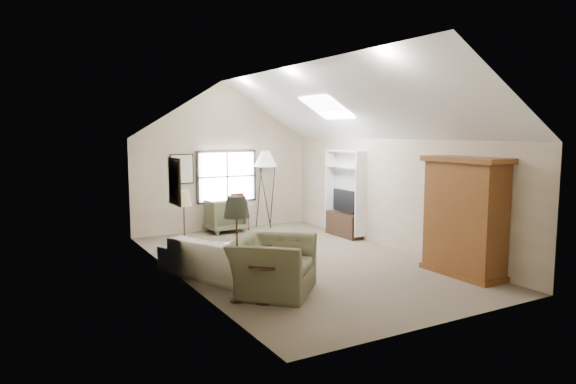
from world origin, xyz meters
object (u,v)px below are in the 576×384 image
armchair_far (224,215)px  side_table (266,282)px  sofa (221,258)px  coffee_table (248,256)px  side_chair (240,212)px  armchair_near (273,266)px  armoire (465,217)px

armchair_far → side_table: armchair_far is taller
sofa → armchair_far: 4.39m
coffee_table → side_table: bearing=-106.9°
coffee_table → side_chair: side_chair is taller
coffee_table → side_chair: size_ratio=0.97×
armchair_near → side_chair: side_chair is taller
armchair_near → armchair_far: 5.45m
side_chair → armchair_far: bearing=173.5°
armoire → sofa: size_ratio=0.90×
armoire → side_chair: armoire is taller
sofa → armchair_near: armchair_near is taller
side_chair → side_table: bearing=-113.8°
armchair_far → side_table: size_ratio=1.60×
sofa → armchair_far: bearing=-47.3°
armchair_far → coffee_table: armchair_far is taller
armchair_near → armchair_far: (1.31, 5.29, -0.01)m
side_table → side_chair: (2.08, 5.61, 0.19)m
armoire → side_table: 4.01m
armoire → side_table: armoire is taller
armchair_far → sofa: bearing=66.0°
armchair_far → side_chair: 0.47m
armchair_near → side_table: size_ratio=2.28×
coffee_table → side_table: side_table is taller
side_table → side_chair: bearing=69.7°
armchair_far → side_table: 5.87m
armchair_near → side_chair: bearing=24.9°
armchair_far → coffee_table: bearing=73.4°
sofa → side_table: bearing=159.3°
armchair_near → armchair_far: size_ratio=1.43×
armchair_far → side_chair: size_ratio=0.99×
armoire → armchair_far: size_ratio=2.24×
sofa → side_chair: 4.57m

